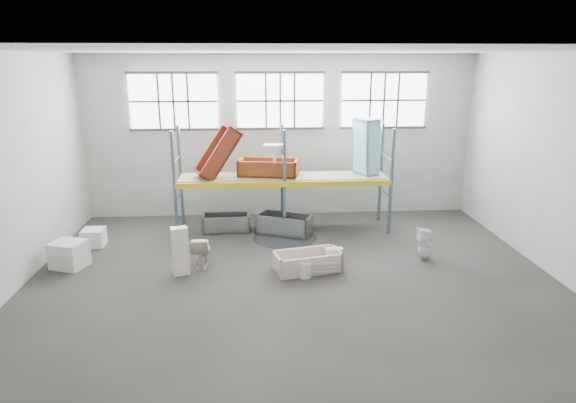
{
  "coord_description": "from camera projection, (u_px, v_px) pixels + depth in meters",
  "views": [
    {
      "loc": [
        -0.83,
        -10.53,
        4.85
      ],
      "look_at": [
        0.0,
        1.5,
        1.4
      ],
      "focal_mm": 31.32,
      "sensor_mm": 36.0,
      "label": 1
    }
  ],
  "objects": [
    {
      "name": "rack_upright_rb",
      "position": [
        381.0,
        173.0,
        15.21
      ],
      "size": [
        0.08,
        0.08,
        3.0
      ],
      "primitive_type": "cube",
      "color": "slate",
      "rests_on": "floor"
    },
    {
      "name": "wall_right",
      "position": [
        563.0,
        167.0,
        11.2
      ],
      "size": [
        0.1,
        10.0,
        5.0
      ],
      "primitive_type": "cube",
      "color": "#ADAAA1",
      "rests_on": "ground"
    },
    {
      "name": "window_right",
      "position": [
        384.0,
        100.0,
        15.45
      ],
      "size": [
        2.6,
        0.04,
        1.6
      ],
      "primitive_type": "cube",
      "color": "white",
      "rests_on": "wall_back"
    },
    {
      "name": "floor",
      "position": [
        293.0,
        280.0,
        11.5
      ],
      "size": [
        12.0,
        10.0,
        0.1
      ],
      "primitive_type": "cube",
      "color": "#48423D",
      "rests_on": "ground"
    },
    {
      "name": "cistern_spare",
      "position": [
        334.0,
        256.0,
        12.06
      ],
      "size": [
        0.42,
        0.21,
        0.39
      ],
      "primitive_type": "cube",
      "rotation": [
        0.0,
        0.0,
        -0.05
      ],
      "color": "beige",
      "rests_on": "bathtub_beige"
    },
    {
      "name": "sink_in_tub",
      "position": [
        305.0,
        262.0,
        12.01
      ],
      "size": [
        0.5,
        0.5,
        0.14
      ],
      "primitive_type": "imported",
      "rotation": [
        0.0,
        0.0,
        -0.33
      ],
      "color": "beige",
      "rests_on": "bathtub_beige"
    },
    {
      "name": "blue_tub_upright",
      "position": [
        366.0,
        147.0,
        14.46
      ],
      "size": [
        0.75,
        0.89,
        1.62
      ],
      "primitive_type": null,
      "rotation": [
        0.0,
        1.54,
        0.38
      ],
      "color": "#8DC9DB",
      "rests_on": "shelf_deck"
    },
    {
      "name": "shelf_deck",
      "position": [
        283.0,
        176.0,
        14.41
      ],
      "size": [
        5.9,
        1.1,
        0.03
      ],
      "primitive_type": "cube",
      "color": "gray",
      "rests_on": "floor"
    },
    {
      "name": "sink_on_shelf",
      "position": [
        274.0,
        162.0,
        13.89
      ],
      "size": [
        0.61,
        0.48,
        0.53
      ],
      "primitive_type": "imported",
      "rotation": [
        0.0,
        0.0,
        -0.04
      ],
      "color": "white",
      "rests_on": "rust_tub_flat"
    },
    {
      "name": "window_mid",
      "position": [
        280.0,
        101.0,
        15.23
      ],
      "size": [
        2.6,
        0.04,
        1.6
      ],
      "primitive_type": "cube",
      "color": "white",
      "rests_on": "wall_back"
    },
    {
      "name": "rust_tub_tilted",
      "position": [
        218.0,
        153.0,
        14.07
      ],
      "size": [
        1.46,
        1.11,
        1.58
      ],
      "primitive_type": null,
      "rotation": [
        0.0,
        -0.96,
        0.31
      ],
      "color": "maroon",
      "rests_on": "shelf_deck"
    },
    {
      "name": "steel_tub_left",
      "position": [
        226.0,
        223.0,
        14.57
      ],
      "size": [
        1.36,
        0.66,
        0.49
      ],
      "primitive_type": null,
      "rotation": [
        0.0,
        0.0,
        0.02
      ],
      "color": "#9D9EA5",
      "rests_on": "floor"
    },
    {
      "name": "bucket",
      "position": [
        304.0,
        269.0,
        11.52
      ],
      "size": [
        0.4,
        0.4,
        0.36
      ],
      "primitive_type": "cylinder",
      "rotation": [
        0.0,
        0.0,
        -0.37
      ],
      "color": "silver",
      "rests_on": "floor"
    },
    {
      "name": "cistern_tall",
      "position": [
        180.0,
        251.0,
        11.55
      ],
      "size": [
        0.43,
        0.34,
        1.15
      ],
      "primitive_type": "cube",
      "rotation": [
        0.0,
        0.0,
        0.31
      ],
      "color": "beige",
      "rests_on": "floor"
    },
    {
      "name": "steel_tub_right",
      "position": [
        285.0,
        224.0,
        14.36
      ],
      "size": [
        1.68,
        1.27,
        0.56
      ],
      "primitive_type": null,
      "rotation": [
        0.0,
        0.0,
        -0.42
      ],
      "color": "#A7ABB0",
      "rests_on": "floor"
    },
    {
      "name": "rust_tub_flat",
      "position": [
        268.0,
        168.0,
        14.4
      ],
      "size": [
        1.81,
        1.12,
        0.47
      ],
      "primitive_type": null,
      "rotation": [
        0.0,
        0.0,
        -0.21
      ],
      "color": "#9C4A17",
      "rests_on": "shelf_deck"
    },
    {
      "name": "wet_patch",
      "position": [
        285.0,
        238.0,
        14.08
      ],
      "size": [
        1.8,
        1.8,
        0.0
      ],
      "primitive_type": "cylinder",
      "color": "black",
      "rests_on": "floor"
    },
    {
      "name": "wall_back",
      "position": [
        280.0,
        136.0,
        15.64
      ],
      "size": [
        12.0,
        0.1,
        5.0
      ],
      "primitive_type": "cube",
      "color": "#A4A299",
      "rests_on": "ground"
    },
    {
      "name": "bathtub_beige",
      "position": [
        308.0,
        261.0,
        11.85
      ],
      "size": [
        1.68,
        1.05,
        0.46
      ],
      "primitive_type": null,
      "rotation": [
        0.0,
        0.0,
        0.22
      ],
      "color": "beige",
      "rests_on": "floor"
    },
    {
      "name": "wall_front",
      "position": [
        326.0,
        264.0,
        5.96
      ],
      "size": [
        12.0,
        0.1,
        5.0
      ],
      "primitive_type": "cube",
      "color": "#B0ADA2",
      "rests_on": "ground"
    },
    {
      "name": "wall_left",
      "position": [
        2.0,
        176.0,
        10.4
      ],
      "size": [
        0.1,
        10.0,
        5.0
      ],
      "primitive_type": "cube",
      "color": "#A2A096",
      "rests_on": "ground"
    },
    {
      "name": "carton_near",
      "position": [
        69.0,
        254.0,
        12.03
      ],
      "size": [
        0.92,
        0.86,
        0.64
      ],
      "primitive_type": "cube",
      "rotation": [
        0.0,
        0.0,
        -0.35
      ],
      "color": "silver",
      "rests_on": "floor"
    },
    {
      "name": "rack_upright_la",
      "position": [
        175.0,
        186.0,
        13.66
      ],
      "size": [
        0.08,
        0.08,
        3.0
      ],
      "primitive_type": "cube",
      "color": "slate",
      "rests_on": "floor"
    },
    {
      "name": "rack_upright_ma",
      "position": [
        284.0,
        184.0,
        13.86
      ],
      "size": [
        0.08,
        0.08,
        3.0
      ],
      "primitive_type": "cube",
      "color": "slate",
      "rests_on": "floor"
    },
    {
      "name": "rack_beam_back",
      "position": [
        282.0,
        174.0,
        15.01
      ],
      "size": [
        6.0,
        0.1,
        0.14
      ],
      "primitive_type": "cube",
      "color": "yellow",
      "rests_on": "floor"
    },
    {
      "name": "rack_upright_lb",
      "position": [
        181.0,
        176.0,
        14.81
      ],
      "size": [
        0.08,
        0.08,
        3.0
      ],
      "primitive_type": "cube",
      "color": "slate",
      "rests_on": "floor"
    },
    {
      "name": "toilet_beige",
      "position": [
        202.0,
        251.0,
        12.12
      ],
      "size": [
        0.46,
        0.76,
        0.75
      ],
      "primitive_type": "imported",
      "rotation": [
        0.0,
        0.0,
        3.08
      ],
      "color": "beige",
      "rests_on": "floor"
    },
    {
      "name": "rack_upright_mb",
      "position": [
        282.0,
        174.0,
        15.01
      ],
      "size": [
        0.08,
        0.08,
        3.0
      ],
      "primitive_type": "cube",
      "color": "slate",
      "rests_on": "floor"
    },
    {
      "name": "carton_far",
      "position": [
        94.0,
        237.0,
        13.42
      ],
      "size": [
        0.56,
        0.56,
        0.47
      ],
      "primitive_type": "cube",
      "rotation": [
        0.0,
        0.0,
        0.01
      ],
      "color": "silver",
      "rests_on": "floor"
    },
    {
      "name": "window_left",
      "position": [
        174.0,
        101.0,
        15.02
      ],
      "size": [
        2.6,
        0.04,
        1.6
      ],
      "primitive_type": "cube",
      "color": "white",
      "rests_on": "wall_back"
    },
    {
      "name": "rack_beam_front",
      "position": [
        284.0,
        184.0,
        13.86
      ],
      "size": [
        6.0,
        0.1,
        0.14
      ],
      "primitive_type": "cube",
      "color": "yellow",
      "rests_on": "floor"
    },
    {
      "name": "toilet_white",
      "position": [
        425.0,
        244.0,
        12.47
      ],
      "size": [
        0.41,
        0.4,
        0.81
      ],
      "primitive_type": "imported",
      "rotation": [
        0.0,
        0.0,
        -1.46
      ],
      "color": "white",
      "rests_on": "floor"
    },
    {
      "name": "rack_upright_ra",
      "position": [
        391.0,
        182.0,
        14.06
      ],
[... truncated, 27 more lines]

